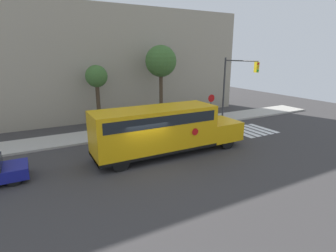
{
  "coord_description": "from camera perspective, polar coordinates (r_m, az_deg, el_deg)",
  "views": [
    {
      "loc": [
        -5.6,
        -13.44,
        6.25
      ],
      "look_at": [
        2.21,
        1.13,
        1.7
      ],
      "focal_mm": 28.0,
      "sensor_mm": 36.0,
      "label": 1
    }
  ],
  "objects": [
    {
      "name": "ground_plane",
      "position": [
        15.84,
        -5.18,
        -7.92
      ],
      "size": [
        60.0,
        60.0,
        0.0
      ],
      "primitive_type": "plane",
      "color": "#3A3838"
    },
    {
      "name": "tree_near_sidewalk",
      "position": [
        24.72,
        -1.57,
        13.78
      ],
      "size": [
        2.86,
        2.86,
        7.06
      ],
      "color": "#423323",
      "rests_on": "ground"
    },
    {
      "name": "traffic_light",
      "position": [
        23.84,
        14.09,
        9.44
      ],
      "size": [
        0.28,
        3.95,
        5.96
      ],
      "color": "#38383A",
      "rests_on": "ground"
    },
    {
      "name": "stop_sign",
      "position": [
        24.79,
        9.33,
        4.75
      ],
      "size": [
        0.7,
        0.1,
        2.65
      ],
      "color": "#38383A",
      "rests_on": "ground"
    },
    {
      "name": "crosswalk_stripes",
      "position": [
        23.32,
        17.72,
        -0.89
      ],
      "size": [
        3.3,
        3.2,
        0.01
      ],
      "color": "white",
      "rests_on": "ground"
    },
    {
      "name": "tree_far_sidewalk",
      "position": [
        23.55,
        -15.29,
        10.03
      ],
      "size": [
        1.88,
        1.88,
        5.37
      ],
      "color": "#423323",
      "rests_on": "ground"
    },
    {
      "name": "building_backdrop",
      "position": [
        27.04,
        -16.66,
        12.8
      ],
      "size": [
        32.0,
        4.0,
        10.65
      ],
      "color": "#9E937F",
      "rests_on": "ground"
    },
    {
      "name": "school_bus",
      "position": [
        16.42,
        -1.18,
        -0.53
      ],
      "size": [
        10.06,
        2.57,
        3.09
      ],
      "color": "#EAA80F",
      "rests_on": "ground"
    },
    {
      "name": "sidewalk_strip",
      "position": [
        21.61,
        -11.99,
        -1.56
      ],
      "size": [
        44.0,
        3.0,
        0.15
      ],
      "color": "#B2ADA3",
      "rests_on": "ground"
    }
  ]
}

